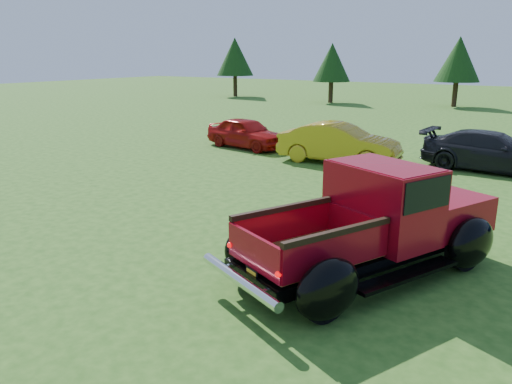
{
  "coord_description": "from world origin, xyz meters",
  "views": [
    {
      "loc": [
        4.87,
        -8.14,
        3.72
      ],
      "look_at": [
        -0.51,
        0.2,
        0.98
      ],
      "focal_mm": 35.0,
      "sensor_mm": 36.0,
      "label": 1
    }
  ],
  "objects_px": {
    "pickup_truck": "(381,220)",
    "show_car_yellow": "(339,143)",
    "show_car_grey": "(492,151)",
    "tree_far_west": "(235,57)",
    "tree_mid_left": "(458,59)",
    "tree_west": "(332,63)",
    "show_car_red": "(247,133)"
  },
  "relations": [
    {
      "from": "tree_west",
      "to": "pickup_truck",
      "type": "relative_size",
      "value": 0.84
    },
    {
      "from": "tree_far_west",
      "to": "show_car_grey",
      "type": "xyz_separation_m",
      "value": [
        24.65,
        -20.38,
        -2.87
      ]
    },
    {
      "from": "pickup_truck",
      "to": "show_car_grey",
      "type": "relative_size",
      "value": 1.22
    },
    {
      "from": "tree_mid_left",
      "to": "pickup_truck",
      "type": "height_order",
      "value": "tree_mid_left"
    },
    {
      "from": "tree_mid_left",
      "to": "show_car_grey",
      "type": "bearing_deg",
      "value": -75.19
    },
    {
      "from": "show_car_red",
      "to": "show_car_yellow",
      "type": "height_order",
      "value": "show_car_yellow"
    },
    {
      "from": "tree_far_west",
      "to": "show_car_yellow",
      "type": "distance_m",
      "value": 29.73
    },
    {
      "from": "show_car_grey",
      "to": "pickup_truck",
      "type": "bearing_deg",
      "value": -179.22
    },
    {
      "from": "tree_far_west",
      "to": "tree_west",
      "type": "height_order",
      "value": "tree_far_west"
    },
    {
      "from": "show_car_yellow",
      "to": "show_car_grey",
      "type": "distance_m",
      "value": 5.0
    },
    {
      "from": "pickup_truck",
      "to": "show_car_grey",
      "type": "bearing_deg",
      "value": 111.39
    },
    {
      "from": "tree_west",
      "to": "show_car_grey",
      "type": "bearing_deg",
      "value": -52.9
    },
    {
      "from": "tree_far_west",
      "to": "show_car_yellow",
      "type": "relative_size",
      "value": 1.23
    },
    {
      "from": "pickup_truck",
      "to": "show_car_grey",
      "type": "height_order",
      "value": "pickup_truck"
    },
    {
      "from": "pickup_truck",
      "to": "show_car_yellow",
      "type": "relative_size",
      "value": 1.29
    },
    {
      "from": "show_car_red",
      "to": "show_car_grey",
      "type": "height_order",
      "value": "show_car_grey"
    },
    {
      "from": "tree_far_west",
      "to": "show_car_red",
      "type": "height_order",
      "value": "tree_far_west"
    },
    {
      "from": "show_car_red",
      "to": "tree_mid_left",
      "type": "bearing_deg",
      "value": 1.15
    },
    {
      "from": "show_car_yellow",
      "to": "show_car_grey",
      "type": "xyz_separation_m",
      "value": [
        4.76,
        1.54,
        -0.05
      ]
    },
    {
      "from": "tree_far_west",
      "to": "tree_west",
      "type": "relative_size",
      "value": 1.13
    },
    {
      "from": "tree_west",
      "to": "show_car_red",
      "type": "xyz_separation_m",
      "value": [
        5.5,
        -20.23,
        -2.49
      ]
    },
    {
      "from": "tree_west",
      "to": "pickup_truck",
      "type": "xyz_separation_m",
      "value": [
        14.21,
        -28.94,
        -2.2
      ]
    },
    {
      "from": "pickup_truck",
      "to": "show_car_yellow",
      "type": "xyz_separation_m",
      "value": [
        -4.32,
        8.03,
        -0.21
      ]
    },
    {
      "from": "tree_far_west",
      "to": "show_car_grey",
      "type": "distance_m",
      "value": 32.11
    },
    {
      "from": "show_car_red",
      "to": "show_car_yellow",
      "type": "distance_m",
      "value": 4.45
    },
    {
      "from": "pickup_truck",
      "to": "show_car_yellow",
      "type": "distance_m",
      "value": 9.12
    },
    {
      "from": "tree_far_west",
      "to": "show_car_red",
      "type": "distance_m",
      "value": 26.44
    },
    {
      "from": "tree_far_west",
      "to": "show_car_yellow",
      "type": "bearing_deg",
      "value": -47.77
    },
    {
      "from": "tree_west",
      "to": "tree_mid_left",
      "type": "distance_m",
      "value": 9.22
    },
    {
      "from": "pickup_truck",
      "to": "show_car_yellow",
      "type": "height_order",
      "value": "pickup_truck"
    },
    {
      "from": "tree_mid_left",
      "to": "pickup_truck",
      "type": "distance_m",
      "value": 31.48
    },
    {
      "from": "tree_far_west",
      "to": "show_car_red",
      "type": "xyz_separation_m",
      "value": [
        15.5,
        -21.23,
        -2.9
      ]
    }
  ]
}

